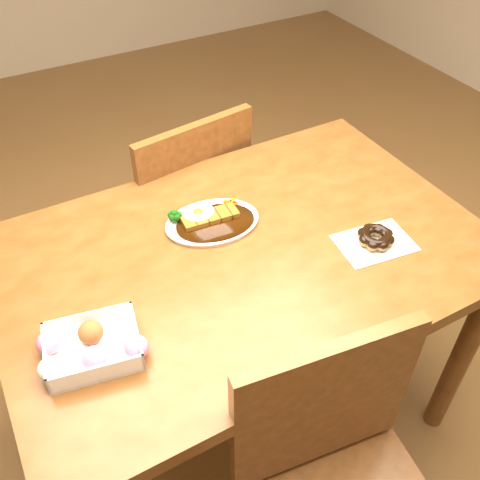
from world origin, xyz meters
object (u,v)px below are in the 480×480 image
katsu_curry_plate (210,220)px  table (244,277)px  donut_box (90,347)px  pon_de_ring (376,238)px  chair_far (181,209)px

katsu_curry_plate → table: bearing=-76.8°
table → katsu_curry_plate: bearing=103.2°
table → donut_box: donut_box is taller
table → donut_box: bearing=-163.5°
table → pon_de_ring: pon_de_ring is taller
chair_far → pon_de_ring: chair_far is taller
chair_far → donut_box: size_ratio=4.00×
katsu_curry_plate → chair_far: bearing=79.5°
donut_box → pon_de_ring: 0.72m
table → pon_de_ring: (0.30, -0.14, 0.12)m
katsu_curry_plate → donut_box: donut_box is taller
donut_box → table: bearing=16.5°
table → katsu_curry_plate: 0.17m
table → donut_box: 0.46m
table → chair_far: 0.56m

